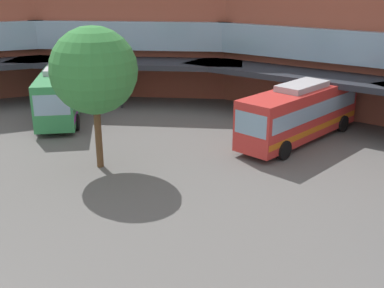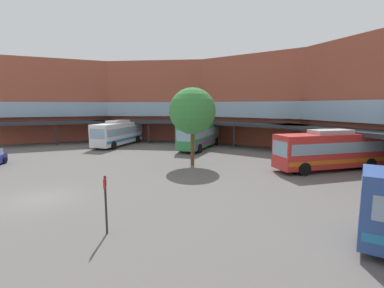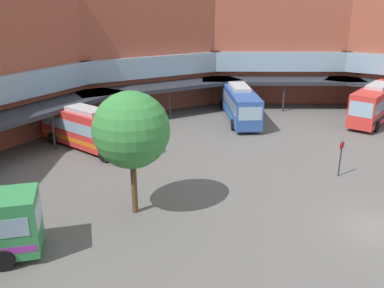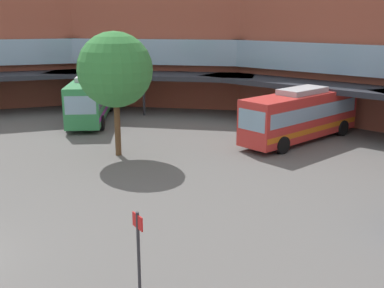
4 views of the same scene
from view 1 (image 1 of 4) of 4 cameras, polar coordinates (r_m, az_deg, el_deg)
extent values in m
cube|color=#9E4C38|center=(37.87, 16.97, 13.95)|extent=(18.49, 6.00, 12.93)
cube|color=#8CADC6|center=(37.44, 16.46, 11.94)|extent=(16.64, 6.24, 2.26)
cube|color=#282B33|center=(33.68, 13.52, 8.05)|extent=(18.49, 4.00, 0.40)
cylinder|color=#2D2D33|center=(32.60, 12.19, 4.86)|extent=(0.20, 0.20, 3.23)
cube|color=#9E4C38|center=(42.50, -6.72, 15.18)|extent=(19.02, 14.43, 12.93)
cube|color=#8CADC6|center=(42.03, -6.83, 13.35)|extent=(17.54, 13.71, 2.26)
cube|color=#282B33|center=(38.06, -8.14, 9.69)|extent=(18.02, 12.69, 0.40)
cylinder|color=#2D2D33|center=(36.86, -8.61, 6.78)|extent=(0.20, 0.20, 3.23)
cube|color=red|center=(29.78, 12.99, 3.79)|extent=(3.78, 10.42, 2.92)
cube|color=#8CADC6|center=(29.69, 13.04, 4.44)|extent=(3.74, 9.82, 0.94)
cube|color=orange|center=(30.01, 12.87, 2.29)|extent=(3.78, 10.22, 0.35)
cube|color=#8CADC6|center=(25.63, 7.17, 2.39)|extent=(2.12, 0.41, 1.29)
cube|color=#B2B2B7|center=(29.39, 13.24, 6.87)|extent=(2.17, 3.86, 0.36)
cylinder|color=black|center=(26.75, 11.12, -0.73)|extent=(0.45, 1.13, 1.10)
cylinder|color=black|center=(28.02, 7.01, 0.45)|extent=(0.45, 1.13, 1.10)
cylinder|color=black|center=(32.54, 17.81, 2.37)|extent=(0.45, 1.13, 1.10)
cylinder|color=black|center=(33.59, 14.16, 3.25)|extent=(0.45, 1.13, 1.10)
cube|color=#338C4C|center=(35.44, -15.57, 6.14)|extent=(9.06, 9.16, 2.99)
cube|color=#8CADC6|center=(35.36, -15.63, 6.70)|extent=(8.66, 8.75, 0.96)
cube|color=purple|center=(35.64, -15.45, 4.83)|extent=(8.94, 9.02, 0.36)
cube|color=#8CADC6|center=(30.40, -16.65, 4.55)|extent=(1.65, 1.63, 1.31)
cube|color=#B2B2B7|center=(35.11, -15.82, 8.79)|extent=(3.87, 3.89, 0.36)
cylinder|color=black|center=(32.24, -13.82, 2.59)|extent=(0.99, 0.99, 1.10)
cylinder|color=black|center=(32.57, -18.20, 2.34)|extent=(0.99, 0.99, 1.10)
cylinder|color=black|center=(39.03, -13.03, 5.60)|extent=(0.99, 0.99, 1.10)
cylinder|color=black|center=(39.31, -16.67, 5.38)|extent=(0.99, 0.99, 1.10)
cylinder|color=brown|center=(25.25, -11.32, 1.52)|extent=(0.36, 0.36, 4.01)
sphere|color=#38843D|center=(24.46, -11.82, 8.73)|extent=(4.46, 4.46, 4.46)
camera|label=2|loc=(9.34, 76.91, -22.01)|focal=25.86mm
camera|label=3|loc=(35.52, -54.13, 16.26)|focal=38.84mm
camera|label=4|loc=(4.28, 150.20, -37.30)|focal=43.73mm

